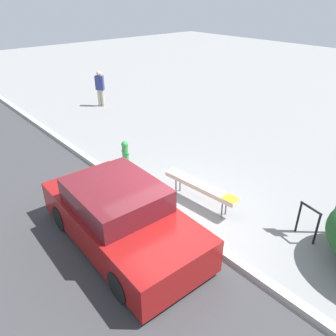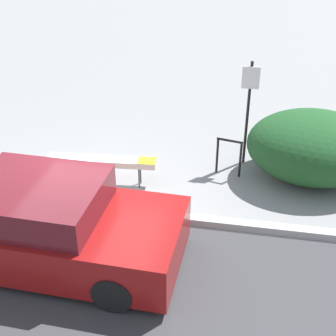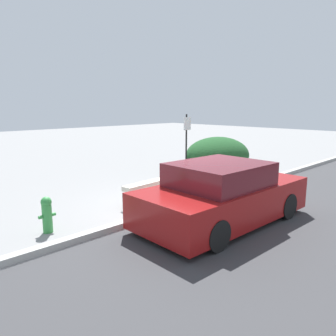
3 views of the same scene
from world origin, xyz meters
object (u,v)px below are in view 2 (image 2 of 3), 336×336
object	(u,v)px
bike_rack	(229,153)
sign_post	(248,104)
bench	(102,161)
parked_car_near	(48,225)

from	to	relation	value
bike_rack	sign_post	world-z (taller)	sign_post
sign_post	bench	bearing A→B (deg)	-153.25
bike_rack	sign_post	xyz separation A→B (m)	(0.31, 0.59, 0.88)
bike_rack	sign_post	bearing A→B (deg)	62.51
bench	sign_post	bearing A→B (deg)	22.47
bike_rack	bench	bearing A→B (deg)	-161.70
bench	parked_car_near	size ratio (longest dim) A/B	0.53
sign_post	parked_car_near	size ratio (longest dim) A/B	0.54
bench	parked_car_near	xyz separation A→B (m)	(-0.13, -2.35, 0.12)
sign_post	parked_car_near	bearing A→B (deg)	-128.00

